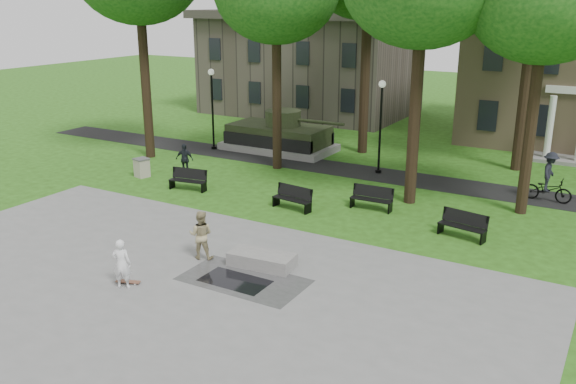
% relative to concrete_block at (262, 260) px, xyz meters
% --- Properties ---
extents(ground, '(120.00, 120.00, 0.00)m').
position_rel_concrete_block_xyz_m(ground, '(-1.50, 0.48, -0.24)').
color(ground, '#254A11').
rests_on(ground, ground).
extents(plaza, '(22.00, 16.00, 0.02)m').
position_rel_concrete_block_xyz_m(plaza, '(-1.50, -4.52, -0.23)').
color(plaza, gray).
rests_on(plaza, ground).
extents(footpath, '(44.00, 2.60, 0.01)m').
position_rel_concrete_block_xyz_m(footpath, '(-1.50, 12.48, -0.24)').
color(footpath, black).
rests_on(footpath, ground).
extents(building_left, '(15.00, 10.00, 7.20)m').
position_rel_concrete_block_xyz_m(building_left, '(-12.50, 26.98, 3.35)').
color(building_left, '#4C443D').
rests_on(building_left, ground).
extents(lamp_left, '(0.36, 0.36, 4.73)m').
position_rel_concrete_block_xyz_m(lamp_left, '(-11.50, 12.78, 2.55)').
color(lamp_left, black).
rests_on(lamp_left, ground).
extents(lamp_mid, '(0.36, 0.36, 4.73)m').
position_rel_concrete_block_xyz_m(lamp_mid, '(-1.00, 12.78, 2.55)').
color(lamp_mid, black).
rests_on(lamp_mid, ground).
extents(tank_monument, '(7.45, 3.40, 2.40)m').
position_rel_concrete_block_xyz_m(tank_monument, '(-7.96, 14.48, 0.61)').
color(tank_monument, gray).
rests_on(tank_monument, ground).
extents(puddle, '(2.20, 1.20, 0.00)m').
position_rel_concrete_block_xyz_m(puddle, '(-0.12, -1.40, -0.22)').
color(puddle, black).
rests_on(puddle, plaza).
extents(concrete_block, '(2.29, 1.21, 0.45)m').
position_rel_concrete_block_xyz_m(concrete_block, '(0.00, 0.00, 0.00)').
color(concrete_block, gray).
rests_on(concrete_block, plaza).
extents(skateboard, '(0.80, 0.46, 0.07)m').
position_rel_concrete_block_xyz_m(skateboard, '(-2.93, -3.23, -0.19)').
color(skateboard, brown).
rests_on(skateboard, plaza).
extents(skateboarder, '(0.69, 0.59, 1.59)m').
position_rel_concrete_block_xyz_m(skateboarder, '(-2.84, -3.51, 0.57)').
color(skateboarder, white).
rests_on(skateboarder, plaza).
extents(friend_watching, '(1.01, 0.91, 1.71)m').
position_rel_concrete_block_xyz_m(friend_watching, '(-2.14, -0.49, 0.63)').
color(friend_watching, tan).
rests_on(friend_watching, plaza).
extents(pedestrian_walker, '(1.02, 0.61, 1.62)m').
position_rel_concrete_block_xyz_m(pedestrian_walker, '(-9.39, 7.50, 0.56)').
color(pedestrian_walker, black).
rests_on(pedestrian_walker, ground).
extents(cyclist, '(2.06, 1.18, 2.23)m').
position_rel_concrete_block_xyz_m(cyclist, '(7.19, 12.17, 0.66)').
color(cyclist, black).
rests_on(cyclist, ground).
extents(park_bench_0, '(1.85, 0.80, 1.00)m').
position_rel_concrete_block_xyz_m(park_bench_0, '(-7.59, 5.59, 0.28)').
color(park_bench_0, black).
rests_on(park_bench_0, ground).
extents(park_bench_1, '(1.84, 0.76, 1.00)m').
position_rel_concrete_block_xyz_m(park_bench_1, '(-2.01, 5.62, 0.28)').
color(park_bench_1, black).
rests_on(park_bench_1, ground).
extents(park_bench_2, '(1.82, 0.59, 1.00)m').
position_rel_concrete_block_xyz_m(park_bench_2, '(0.92, 7.28, 0.28)').
color(park_bench_2, black).
rests_on(park_bench_2, ground).
extents(park_bench_3, '(1.85, 0.85, 1.00)m').
position_rel_concrete_block_xyz_m(park_bench_3, '(5.10, 5.96, 0.28)').
color(park_bench_3, black).
rests_on(park_bench_3, ground).
extents(trash_bin, '(0.81, 0.81, 0.96)m').
position_rel_concrete_block_xyz_m(trash_bin, '(-11.01, 6.12, 0.24)').
color(trash_bin, '#B3A993').
rests_on(trash_bin, ground).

